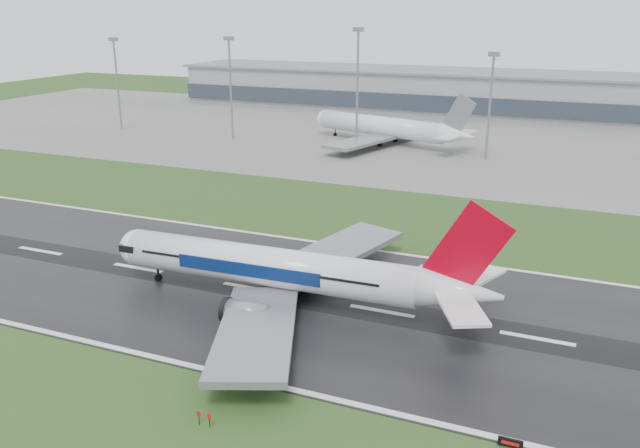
% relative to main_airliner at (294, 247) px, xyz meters
% --- Properties ---
extents(ground, '(520.00, 520.00, 0.00)m').
position_rel_main_airliner_xyz_m(ground, '(-7.96, 2.07, -8.30)').
color(ground, '#244419').
rests_on(ground, ground).
extents(runway, '(400.00, 45.00, 0.10)m').
position_rel_main_airliner_xyz_m(runway, '(-7.96, 2.07, -8.25)').
color(runway, black).
rests_on(runway, ground).
extents(apron, '(400.00, 130.00, 0.08)m').
position_rel_main_airliner_xyz_m(apron, '(-7.96, 127.07, -8.26)').
color(apron, slate).
rests_on(apron, ground).
extents(terminal, '(240.00, 36.00, 15.00)m').
position_rel_main_airliner_xyz_m(terminal, '(-7.96, 187.07, -0.80)').
color(terminal, gray).
rests_on(terminal, ground).
extents(main_airliner, '(57.33, 54.77, 16.40)m').
position_rel_main_airliner_xyz_m(main_airliner, '(0.00, 0.00, 0.00)').
color(main_airliner, white).
rests_on(main_airliner, runway).
extents(parked_airliner, '(68.98, 66.46, 16.40)m').
position_rel_main_airliner_xyz_m(parked_airliner, '(-20.84, 112.11, -0.02)').
color(parked_airliner, white).
rests_on(parked_airliner, apron).
extents(runway_sign, '(2.31, 0.45, 1.04)m').
position_rel_main_airliner_xyz_m(runway_sign, '(31.53, -20.74, -7.78)').
color(runway_sign, black).
rests_on(runway_sign, ground).
extents(floodmast_0, '(0.64, 0.64, 28.79)m').
position_rel_main_airliner_xyz_m(floodmast_0, '(-111.16, 102.07, 6.10)').
color(floodmast_0, gray).
rests_on(floodmast_0, ground).
extents(floodmast_1, '(0.64, 0.64, 29.76)m').
position_rel_main_airliner_xyz_m(floodmast_1, '(-68.09, 102.07, 6.58)').
color(floodmast_1, gray).
rests_on(floodmast_1, ground).
extents(floodmast_2, '(0.64, 0.64, 32.79)m').
position_rel_main_airliner_xyz_m(floodmast_2, '(-26.90, 102.07, 8.10)').
color(floodmast_2, gray).
rests_on(floodmast_2, ground).
extents(floodmast_3, '(0.64, 0.64, 27.08)m').
position_rel_main_airliner_xyz_m(floodmast_3, '(10.23, 102.07, 5.24)').
color(floodmast_3, gray).
rests_on(floodmast_3, ground).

